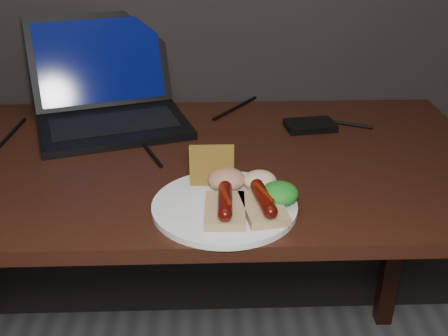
% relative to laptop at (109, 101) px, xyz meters
% --- Properties ---
extents(desk, '(1.40, 0.70, 0.75)m').
position_rel_laptop_xyz_m(desk, '(0.16, -0.22, -0.14)').
color(desk, '#37170D').
rests_on(desk, ground).
extents(laptop, '(0.43, 0.42, 0.25)m').
position_rel_laptop_xyz_m(laptop, '(0.00, 0.00, 0.00)').
color(laptop, black).
rests_on(laptop, desk).
extents(hard_drive, '(0.13, 0.09, 0.02)m').
position_rel_laptop_xyz_m(hard_drive, '(0.50, -0.06, -0.05)').
color(hard_drive, black).
rests_on(hard_drive, desk).
extents(desk_cables, '(0.89, 0.44, 0.01)m').
position_rel_laptop_xyz_m(desk_cables, '(0.17, -0.05, -0.05)').
color(desk_cables, black).
rests_on(desk_cables, desk).
extents(plate, '(0.34, 0.34, 0.01)m').
position_rel_laptop_xyz_m(plate, '(0.27, -0.44, -0.05)').
color(plate, white).
rests_on(plate, desk).
extents(bread_sausage_center, '(0.07, 0.12, 0.04)m').
position_rel_laptop_xyz_m(bread_sausage_center, '(0.27, -0.48, -0.03)').
color(bread_sausage_center, tan).
rests_on(bread_sausage_center, plate).
extents(bread_sausage_right, '(0.09, 0.12, 0.04)m').
position_rel_laptop_xyz_m(bread_sausage_right, '(0.34, -0.47, -0.03)').
color(bread_sausage_right, tan).
rests_on(bread_sausage_right, plate).
extents(crispbread, '(0.09, 0.01, 0.08)m').
position_rel_laptop_xyz_m(crispbread, '(0.25, -0.37, -0.00)').
color(crispbread, '#A8832E').
rests_on(crispbread, plate).
extents(salad_greens, '(0.07, 0.07, 0.04)m').
position_rel_laptop_xyz_m(salad_greens, '(0.37, -0.44, -0.02)').
color(salad_greens, '#155C12').
rests_on(salad_greens, plate).
extents(salsa_mound, '(0.07, 0.07, 0.04)m').
position_rel_laptop_xyz_m(salsa_mound, '(0.28, -0.38, -0.02)').
color(salsa_mound, maroon).
rests_on(salsa_mound, plate).
extents(coleslaw_mound, '(0.06, 0.06, 0.04)m').
position_rel_laptop_xyz_m(coleslaw_mound, '(0.34, -0.39, -0.03)').
color(coleslaw_mound, beige).
rests_on(coleslaw_mound, plate).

